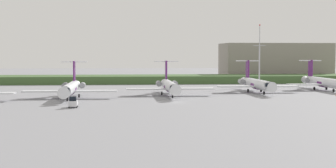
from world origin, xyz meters
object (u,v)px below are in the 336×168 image
object	(u,v)px
regional_jet_third	(170,86)
safety_cone_front_marker	(336,95)
antenna_mast	(259,60)
regional_jet_fourth	(256,83)
regional_jet_second	(71,88)
baggage_tug	(73,103)
regional_jet_fifth	(323,82)

from	to	relation	value
regional_jet_third	safety_cone_front_marker	size ratio (longest dim) A/B	56.36
antenna_mast	safety_cone_front_marker	distance (m)	47.98
regional_jet_third	regional_jet_fourth	world-z (taller)	same
safety_cone_front_marker	regional_jet_third	bearing A→B (deg)	172.79
regional_jet_second	regional_jet_fourth	distance (m)	52.57
antenna_mast	baggage_tug	distance (m)	90.89
baggage_tug	regional_jet_second	bearing A→B (deg)	96.84
regional_jet_second	regional_jet_fifth	world-z (taller)	same
regional_jet_second	regional_jet_fifth	xyz separation A→B (m)	(72.82, 21.63, 0.00)
regional_jet_second	safety_cone_front_marker	bearing A→B (deg)	0.67
antenna_mast	safety_cone_front_marker	size ratio (longest dim) A/B	38.43
regional_jet_second	regional_jet_third	world-z (taller)	same
regional_jet_third	regional_jet_fourth	xyz separation A→B (m)	(25.45, 8.27, 0.00)
regional_jet_third	regional_jet_fifth	xyz separation A→B (m)	(47.74, 15.39, 0.00)
regional_jet_fourth	antenna_mast	world-z (taller)	antenna_mast
safety_cone_front_marker	baggage_tug	bearing A→B (deg)	-160.36
antenna_mast	baggage_tug	size ratio (longest dim) A/B	6.61
regional_jet_fifth	safety_cone_front_marker	distance (m)	21.48
regional_jet_second	safety_cone_front_marker	world-z (taller)	regional_jet_second
regional_jet_second	baggage_tug	xyz separation A→B (m)	(2.70, -22.55, -1.53)
regional_jet_fifth	antenna_mast	world-z (taller)	antenna_mast
regional_jet_fifth	antenna_mast	bearing A→B (deg)	116.01
regional_jet_third	regional_jet_fourth	size ratio (longest dim) A/B	1.00
regional_jet_fifth	safety_cone_front_marker	size ratio (longest dim) A/B	56.36
baggage_tug	regional_jet_fifth	bearing A→B (deg)	32.22
baggage_tug	safety_cone_front_marker	world-z (taller)	baggage_tug
regional_jet_second	safety_cone_front_marker	size ratio (longest dim) A/B	56.36
regional_jet_second	antenna_mast	distance (m)	76.90
regional_jet_third	regional_jet_fifth	distance (m)	50.16
regional_jet_fifth	baggage_tug	size ratio (longest dim) A/B	9.69
antenna_mast	regional_jet_second	bearing A→B (deg)	-141.85
regional_jet_second	antenna_mast	size ratio (longest dim) A/B	1.47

